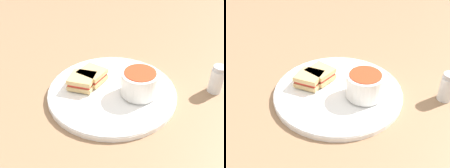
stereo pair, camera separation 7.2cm
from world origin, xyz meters
TOP-DOWN VIEW (x-y plane):
  - ground_plane at (0.00, 0.00)m, footprint 2.40×2.40m
  - plate at (0.00, 0.00)m, footprint 0.36×0.36m
  - soup_bowl at (0.06, -0.04)m, footprint 0.10×0.10m
  - spoon at (0.10, 0.06)m, footprint 0.05×0.12m
  - sandwich_half_near at (-0.03, 0.06)m, footprint 0.09×0.09m
  - sandwich_half_far at (-0.07, 0.05)m, footprint 0.09×0.09m
  - salt_shaker at (0.27, -0.10)m, footprint 0.04×0.04m

SIDE VIEW (x-z plane):
  - ground_plane at x=0.00m, z-range 0.00..0.00m
  - plate at x=0.00m, z-range 0.00..0.02m
  - spoon at x=0.10m, z-range 0.02..0.02m
  - sandwich_half_near at x=-0.03m, z-range 0.02..0.05m
  - sandwich_half_far at x=-0.07m, z-range 0.02..0.05m
  - salt_shaker at x=0.27m, z-range 0.00..0.08m
  - soup_bowl at x=0.06m, z-range 0.02..0.08m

